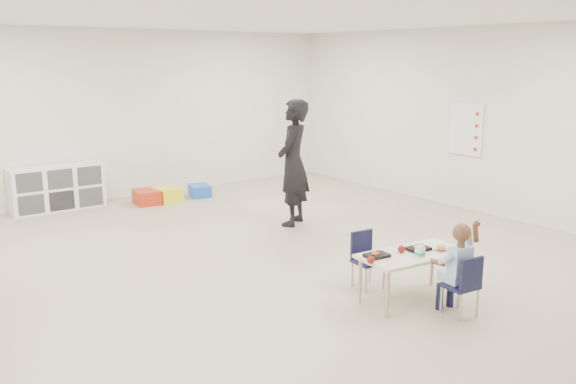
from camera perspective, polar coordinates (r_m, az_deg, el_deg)
room at (r=6.61m, az=-0.72°, el=4.38°), size 9.00×9.02×2.80m
table at (r=6.10m, az=11.49°, el=-7.74°), size 1.11×0.63×0.49m
chair_near at (r=5.87m, az=15.82°, el=-8.35°), size 0.31×0.29×0.58m
chair_far at (r=6.34m, az=7.54°, el=-6.39°), size 0.31×0.29×0.58m
child at (r=5.81m, az=15.91°, el=-6.80°), size 0.43×0.43×0.92m
lunch_tray_near at (r=6.12m, az=12.10°, el=-5.21°), size 0.23×0.18×0.03m
lunch_tray_far at (r=5.85m, az=8.31°, el=-5.89°), size 0.23×0.18×0.03m
milk_carton at (r=5.93m, az=12.25°, el=-5.43°), size 0.08×0.08×0.10m
bread_roll at (r=6.15m, az=14.15°, el=-5.04°), size 0.09×0.09×0.07m
apple_near at (r=6.00m, az=10.56°, el=-5.27°), size 0.07×0.07×0.07m
apple_far at (r=5.64m, az=7.76°, el=-6.32°), size 0.07×0.07×0.07m
cubby_shelf at (r=10.14m, az=-20.78°, el=0.37°), size 1.40×0.40×0.70m
rules_poster at (r=9.85m, az=16.33°, el=5.66°), size 0.02×0.60×0.80m
adult at (r=8.54m, az=0.49°, el=2.74°), size 0.77×0.72×1.78m
bin_red at (r=10.18m, az=-13.09°, el=-0.45°), size 0.43×0.51×0.23m
bin_yellow at (r=10.28m, az=-11.32°, el=-0.24°), size 0.42×0.51×0.23m
bin_blue at (r=10.55m, az=-8.26°, el=0.12°), size 0.41×0.48×0.20m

